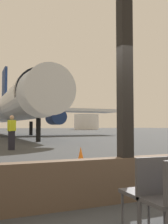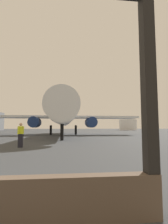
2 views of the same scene
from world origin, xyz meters
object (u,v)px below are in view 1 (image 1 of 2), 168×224
(airplane, at_px, (16,105))
(fuel_storage_tank, at_px, (86,122))
(traffic_cone, at_px, (81,163))
(cafe_chair_window_right, at_px, (148,189))
(ground_crew_worker, at_px, (12,132))

(airplane, height_order, fuel_storage_tank, airplane)
(airplane, relative_size, traffic_cone, 41.86)
(cafe_chair_window_right, relative_size, ground_crew_worker, 0.50)
(airplane, distance_m, fuel_storage_tank, 59.75)
(traffic_cone, distance_m, fuel_storage_tank, 83.44)
(cafe_chair_window_right, height_order, fuel_storage_tank, fuel_storage_tank)
(cafe_chair_window_right, height_order, airplane, airplane)
(airplane, xyz_separation_m, ground_crew_worker, (-2.80, -17.51, -2.70))
(cafe_chair_window_right, distance_m, ground_crew_worker, 11.30)
(cafe_chair_window_right, xyz_separation_m, fuel_storage_tank, (33.99, 79.83, 2.06))
(airplane, bearing_deg, fuel_storage_tank, 58.64)
(airplane, relative_size, fuel_storage_tank, 3.55)
(ground_crew_worker, relative_size, fuel_storage_tank, 0.21)
(ground_crew_worker, bearing_deg, fuel_storage_tank, 63.69)
(traffic_cone, bearing_deg, fuel_storage_tank, 66.42)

